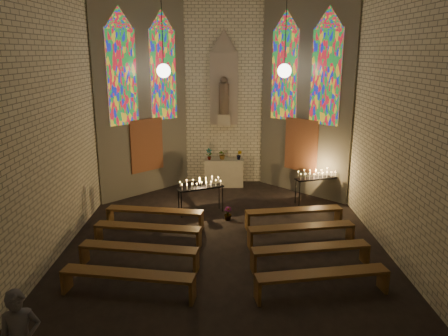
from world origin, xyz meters
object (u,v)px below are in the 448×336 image
at_px(altar, 224,173).
at_px(votive_stand_right, 317,176).
at_px(aisle_flower_pot, 228,214).
at_px(votive_stand_left, 201,185).

xyz_separation_m(altar, votive_stand_right, (3.00, -1.85, 0.40)).
relative_size(altar, votive_stand_right, 0.95).
bearing_deg(aisle_flower_pot, votive_stand_left, 145.74).
relative_size(aisle_flower_pot, votive_stand_left, 0.28).
bearing_deg(votive_stand_right, aisle_flower_pot, -169.93).
height_order(aisle_flower_pot, votive_stand_right, votive_stand_right).
distance_m(votive_stand_left, votive_stand_right, 3.84).
height_order(altar, votive_stand_right, votive_stand_right).
height_order(altar, aisle_flower_pot, altar).
bearing_deg(aisle_flower_pot, altar, 91.80).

